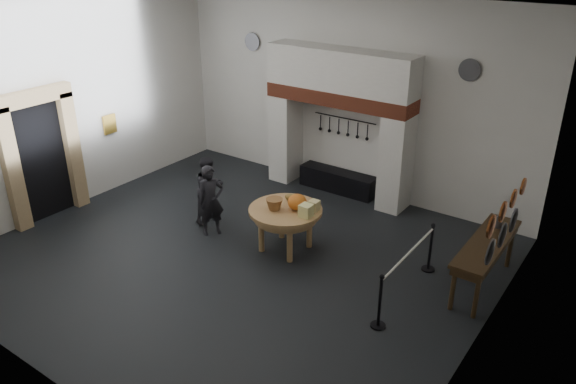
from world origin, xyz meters
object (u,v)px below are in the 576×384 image
Objects in this scene: iron_range at (338,181)px; barrier_post_far at (430,248)px; side_table at (487,243)px; barrier_post_near at (380,303)px; visitor_far at (210,190)px; work_table at (285,210)px; visitor_near at (211,201)px.

iron_range is 2.11× the size of barrier_post_far.
barrier_post_near is at bearing -115.21° from side_table.
side_table is at bearing -74.45° from visitor_far.
visitor_far is 1.61× the size of barrier_post_near.
barrier_post_near is 2.00m from barrier_post_far.
iron_range is at bearing 146.86° from barrier_post_far.
barrier_post_far is (0.00, 2.00, 0.00)m from barrier_post_near.
barrier_post_near is (2.57, -1.11, -0.39)m from work_table.
iron_range is at bearing 153.65° from side_table.
visitor_far is (-2.00, 0.05, -0.12)m from work_table.
visitor_far is (-1.42, -2.90, 0.47)m from iron_range.
barrier_post_far reaches higher than iron_range.
barrier_post_near is at bearing -90.00° from barrier_post_far.
visitor_far is at bearing -171.05° from side_table.
side_table is 2.28m from barrier_post_near.
work_table is 0.95× the size of visitor_near.
side_table is at bearing 64.79° from barrier_post_near.
side_table reaches higher than work_table.
iron_range is 3.49m from visitor_near.
visitor_near is 5.28m from side_table.
side_table is (5.12, 1.27, 0.13)m from visitor_near.
barrier_post_near is (4.17, -0.75, -0.29)m from visitor_near.
iron_range is 0.86× the size of side_table.
side_table is (5.52, 0.87, 0.15)m from visitor_far.
iron_range is 5.14m from barrier_post_near.
iron_range is 3.06m from work_table.
iron_range is at bearing 101.01° from work_table.
side_table is at bearing -43.21° from visitor_near.
barrier_post_near is (4.57, -1.15, -0.27)m from visitor_far.
visitor_far reaches higher than work_table.
visitor_far reaches higher than side_table.
barrier_post_far is (-0.95, -0.02, -0.42)m from side_table.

